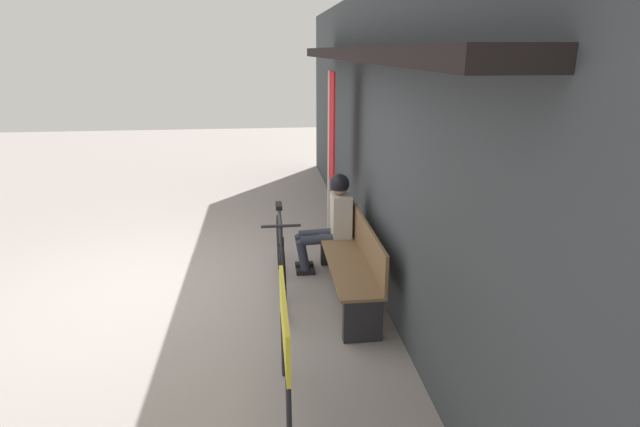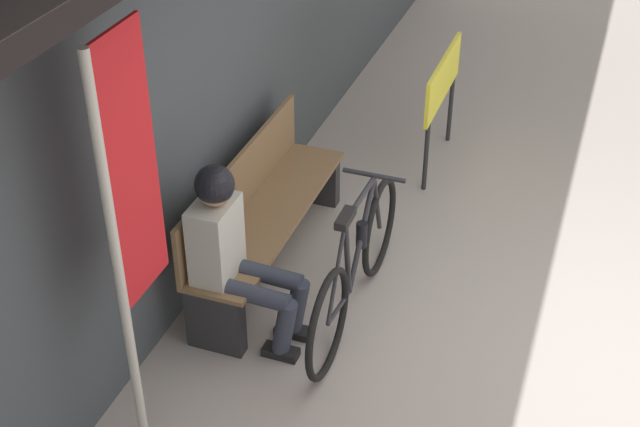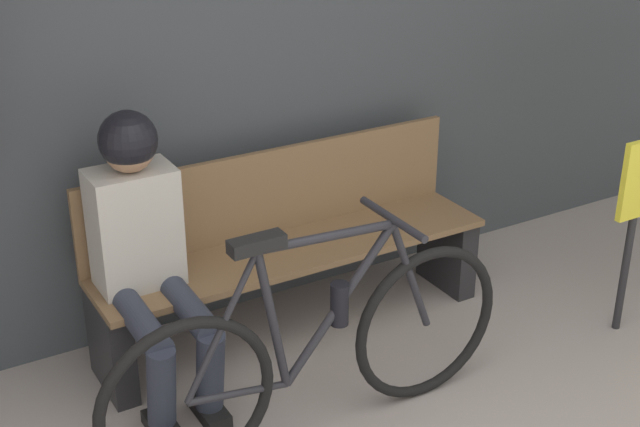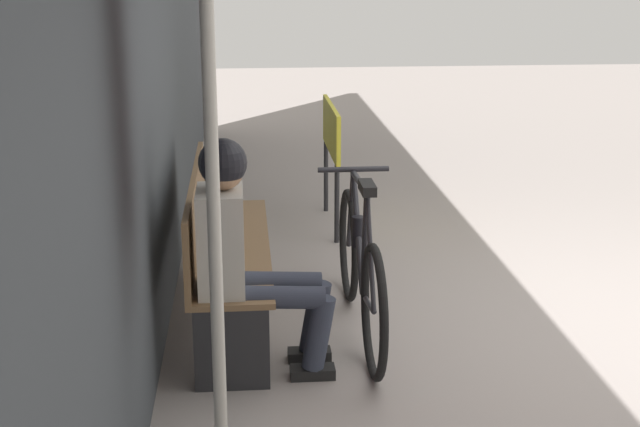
{
  "view_description": "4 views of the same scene",
  "coord_description": "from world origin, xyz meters",
  "px_view_note": "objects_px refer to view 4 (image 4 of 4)",
  "views": [
    {
      "loc": [
        5.16,
        1.15,
        2.53
      ],
      "look_at": [
        0.29,
        1.71,
        0.92
      ],
      "focal_mm": 28.0,
      "sensor_mm": 36.0,
      "label": 1
    },
    {
      "loc": [
        -4.07,
        0.04,
        3.7
      ],
      "look_at": [
        0.26,
        1.6,
        0.6
      ],
      "focal_mm": 50.0,
      "sensor_mm": 36.0,
      "label": 2
    },
    {
      "loc": [
        -1.31,
        -1.12,
        2.23
      ],
      "look_at": [
        0.39,
        1.77,
        0.69
      ],
      "focal_mm": 50.0,
      "sensor_mm": 36.0,
      "label": 3
    },
    {
      "loc": [
        -4.39,
        1.91,
        2.0
      ],
      "look_at": [
        0.21,
        1.51,
        0.65
      ],
      "focal_mm": 50.0,
      "sensor_mm": 36.0,
      "label": 4
    }
  ],
  "objects_px": {
    "banner_pole": "(212,114)",
    "bicycle": "(360,269)",
    "signboard": "(331,136)",
    "person_seated": "(243,242)",
    "park_bench_near": "(222,250)"
  },
  "relations": [
    {
      "from": "person_seated",
      "to": "signboard",
      "type": "bearing_deg",
      "value": -15.39
    },
    {
      "from": "bicycle",
      "to": "signboard",
      "type": "bearing_deg",
      "value": -1.29
    },
    {
      "from": "bicycle",
      "to": "person_seated",
      "type": "height_order",
      "value": "person_seated"
    },
    {
      "from": "park_bench_near",
      "to": "banner_pole",
      "type": "bearing_deg",
      "value": -179.11
    },
    {
      "from": "person_seated",
      "to": "park_bench_near",
      "type": "bearing_deg",
      "value": 9.89
    },
    {
      "from": "park_bench_near",
      "to": "signboard",
      "type": "distance_m",
      "value": 1.92
    },
    {
      "from": "bicycle",
      "to": "person_seated",
      "type": "relative_size",
      "value": 1.44
    },
    {
      "from": "person_seated",
      "to": "signboard",
      "type": "xyz_separation_m",
      "value": [
        2.43,
        -0.67,
        0.02
      ]
    },
    {
      "from": "banner_pole",
      "to": "bicycle",
      "type": "bearing_deg",
      "value": -29.92
    },
    {
      "from": "park_bench_near",
      "to": "person_seated",
      "type": "bearing_deg",
      "value": -170.11
    },
    {
      "from": "bicycle",
      "to": "banner_pole",
      "type": "distance_m",
      "value": 1.8
    },
    {
      "from": "park_bench_near",
      "to": "signboard",
      "type": "height_order",
      "value": "signboard"
    },
    {
      "from": "park_bench_near",
      "to": "bicycle",
      "type": "distance_m",
      "value": 0.8
    },
    {
      "from": "person_seated",
      "to": "banner_pole",
      "type": "bearing_deg",
      "value": 173.26
    },
    {
      "from": "signboard",
      "to": "person_seated",
      "type": "bearing_deg",
      "value": 164.61
    }
  ]
}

